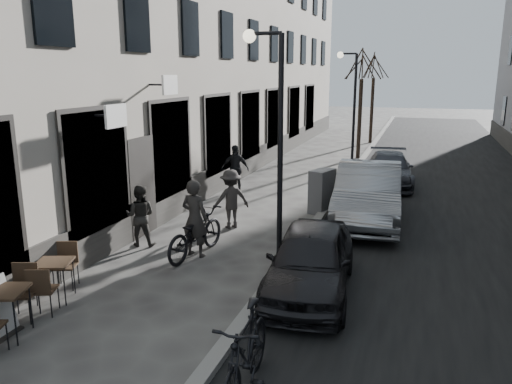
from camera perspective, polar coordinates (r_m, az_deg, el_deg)
The scene contains 19 objects.
road at distance 20.75m, azimuth 20.69°, elevation 0.92°, with size 7.30×60.00×0.00m, color black.
kerb at distance 20.89m, azimuth 10.67°, elevation 1.80°, with size 0.25×60.00×0.12m, color gray.
streetlamp_near at distance 10.79m, azimuth 1.94°, elevation 7.91°, with size 0.90×0.28×5.09m.
streetlamp_far at distance 22.53m, azimuth 10.79°, elevation 10.59°, with size 0.90×0.28×5.09m.
tree_near at distance 25.48m, azimuth 12.06°, elevation 14.23°, with size 2.40×2.40×5.70m.
tree_far at distance 31.44m, azimuth 13.36°, elevation 13.97°, with size 2.40×2.40×5.70m.
bistro_set_b at distance 9.20m, azimuth -26.73°, elevation -11.81°, with size 0.95×1.70×0.97m.
bistro_set_c at distance 10.25m, azimuth -22.00°, elevation -8.96°, with size 0.92×1.58×0.91m.
sign_board at distance 9.36m, azimuth -27.25°, elevation -12.16°, with size 0.34×0.57×0.97m.
utility_cabinet at distance 15.44m, azimuth 7.55°, elevation 0.11°, with size 0.49×0.89×1.33m, color #59595B.
bicycle at distance 11.77m, azimuth -6.96°, elevation -4.67°, with size 0.74×2.14×1.12m, color black.
cyclist_rider at distance 11.66m, azimuth -7.01°, elevation -3.00°, with size 0.67×0.44×1.84m, color #272422.
pedestrian_near at distance 12.66m, azimuth -13.09°, elevation -2.64°, with size 0.75×0.58×1.54m, color #282522.
pedestrian_mid at distance 13.74m, azimuth -2.89°, elevation -0.80°, with size 1.06×0.61×1.64m, color #2D2A28.
pedestrian_far at distance 17.76m, azimuth -2.42°, elevation 2.63°, with size 1.01×0.42×1.73m, color black.
car_near at distance 9.83m, azimuth 6.23°, elevation -7.74°, with size 1.56×3.88×1.32m, color black.
car_mid at distance 14.68m, azimuth 12.69°, elevation -0.14°, with size 1.76×5.05×1.66m, color gray.
car_far at distance 19.72m, azimuth 14.93°, elevation 2.52°, with size 1.71×4.20×1.22m, color #35373F.
moped at distance 6.86m, azimuth -1.21°, elevation -18.07°, with size 0.58×2.06×1.24m, color black.
Camera 1 is at (2.87, -4.30, 4.21)m, focal length 35.00 mm.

